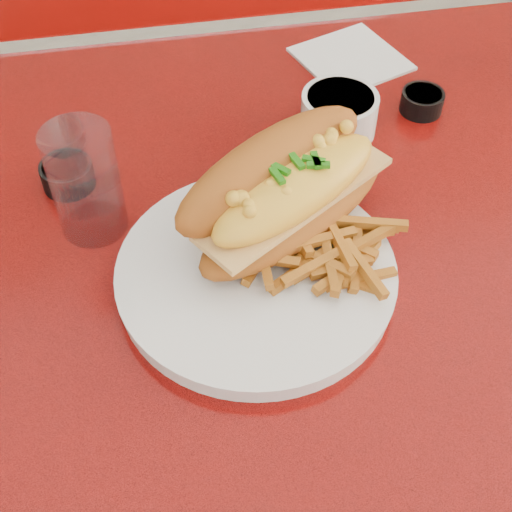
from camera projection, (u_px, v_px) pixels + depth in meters
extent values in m
plane|color=silver|center=(348.00, 485.00, 1.38)|extent=(8.00, 8.00, 0.00)
cube|color=red|center=(412.00, 217.00, 0.81)|extent=(1.20, 0.80, 0.04)
cube|color=white|center=(326.00, 29.00, 1.07)|extent=(1.22, 0.03, 0.04)
cylinder|color=white|center=(372.00, 387.00, 1.10)|extent=(0.09, 0.09, 0.72)
cylinder|color=white|center=(349.00, 482.00, 1.37)|extent=(0.52, 0.52, 0.03)
cube|color=#9A100A|center=(271.00, 139.00, 1.71)|extent=(1.20, 0.50, 0.45)
cylinder|color=silver|center=(256.00, 276.00, 0.72)|extent=(0.29, 0.29, 0.02)
cylinder|color=silver|center=(256.00, 269.00, 0.71)|extent=(0.29, 0.29, 0.00)
ellipsoid|color=#A95A1B|center=(295.00, 212.00, 0.73)|extent=(0.25, 0.20, 0.05)
cube|color=#E1B164|center=(296.00, 198.00, 0.72)|extent=(0.22, 0.17, 0.01)
ellipsoid|color=yellow|center=(296.00, 188.00, 0.71)|extent=(0.22, 0.17, 0.05)
ellipsoid|color=#A95A1B|center=(272.00, 168.00, 0.72)|extent=(0.26, 0.21, 0.10)
cube|color=silver|center=(322.00, 256.00, 0.72)|extent=(0.01, 0.11, 0.00)
cube|color=silver|center=(306.00, 210.00, 0.77)|extent=(0.02, 0.03, 0.00)
cylinder|color=silver|center=(339.00, 114.00, 0.86)|extent=(0.11, 0.11, 0.05)
cylinder|color=black|center=(341.00, 99.00, 0.85)|extent=(0.10, 0.10, 0.01)
cylinder|color=black|center=(68.00, 175.00, 0.81)|extent=(0.08, 0.08, 0.03)
cylinder|color=#DA804F|center=(65.00, 167.00, 0.80)|extent=(0.07, 0.07, 0.01)
cylinder|color=black|center=(422.00, 102.00, 0.90)|extent=(0.07, 0.07, 0.03)
cylinder|color=#DA804F|center=(423.00, 95.00, 0.89)|extent=(0.06, 0.06, 0.01)
cylinder|color=silver|center=(86.00, 182.00, 0.73)|extent=(0.08, 0.08, 0.13)
cube|color=silver|center=(351.00, 59.00, 0.98)|extent=(0.17, 0.17, 0.00)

